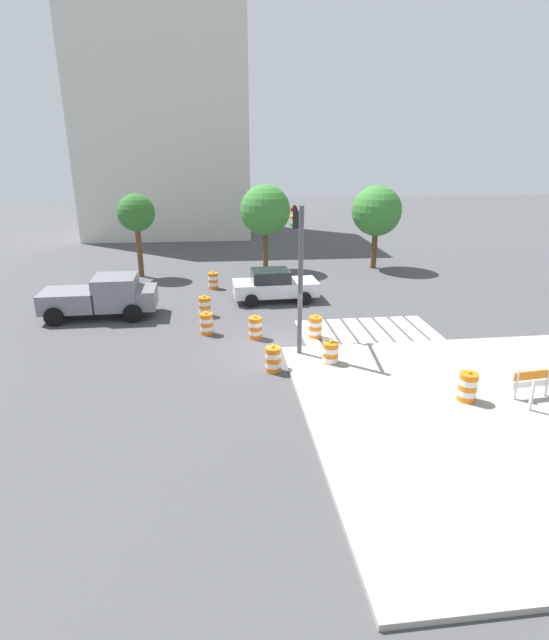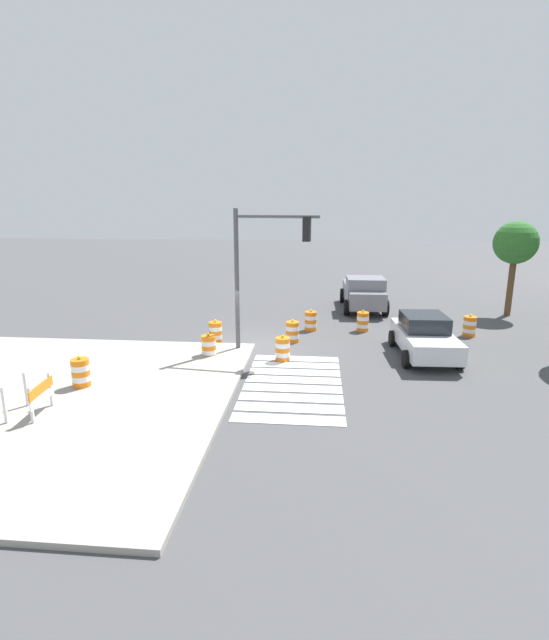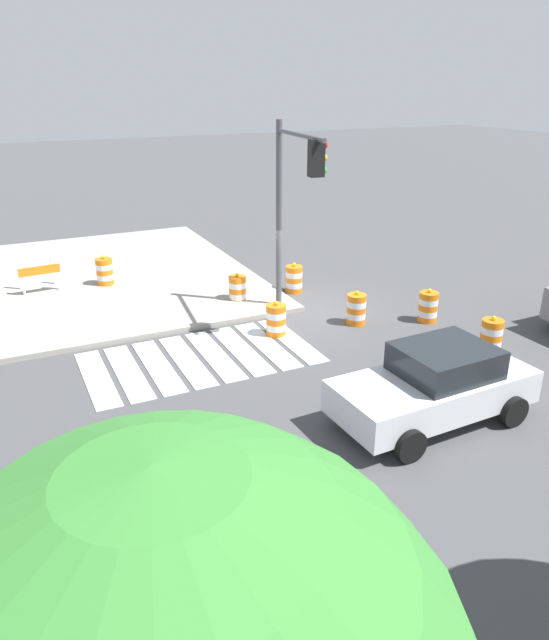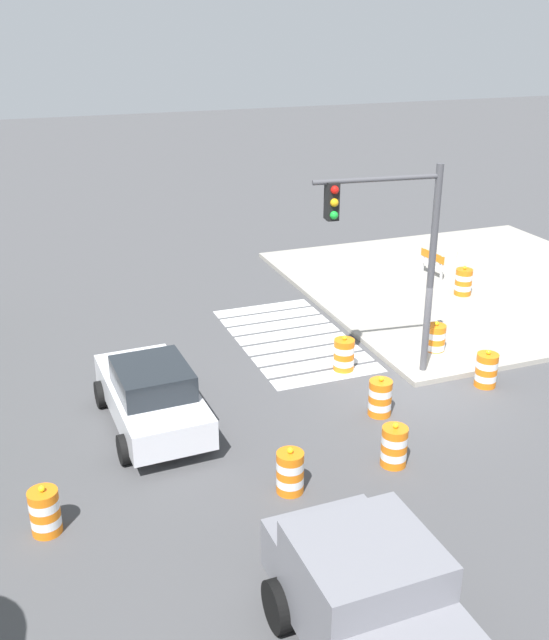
{
  "view_description": "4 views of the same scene",
  "coord_description": "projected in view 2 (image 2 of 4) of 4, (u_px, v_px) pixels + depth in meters",
  "views": [
    {
      "loc": [
        -2.43,
        -17.77,
        7.59
      ],
      "look_at": [
        -0.08,
        1.6,
        0.73
      ],
      "focal_mm": 27.88,
      "sensor_mm": 36.0,
      "label": 1
    },
    {
      "loc": [
        18.45,
        2.53,
        5.79
      ],
      "look_at": [
        2.34,
        1.04,
        1.77
      ],
      "focal_mm": 26.21,
      "sensor_mm": 36.0,
      "label": 2
    },
    {
      "loc": [
        8.28,
        15.23,
        6.71
      ],
      "look_at": [
        2.35,
        2.77,
        1.13
      ],
      "focal_mm": 33.67,
      "sensor_mm": 36.0,
      "label": 3
    },
    {
      "loc": [
        -14.58,
        9.42,
        8.93
      ],
      "look_at": [
        1.55,
        3.3,
        1.79
      ],
      "focal_mm": 41.37,
      "sensor_mm": 36.0,
      "label": 4
    }
  ],
  "objects": [
    {
      "name": "ground_plane",
      "position": [
        255.0,
        347.0,
        19.45
      ],
      "size": [
        120.0,
        120.0,
        0.0
      ],
      "primitive_type": "plane",
      "color": "#474749"
    },
    {
      "name": "sidewalk_corner",
      "position": [
        33.0,
        398.0,
        14.17
      ],
      "size": [
        12.0,
        12.0,
        0.15
      ],
      "primitive_type": "cube",
      "color": "#9E998E",
      "rests_on": "ground"
    },
    {
      "name": "crosswalk_stripes",
      "position": [
        293.0,
        384.0,
        15.43
      ],
      "size": [
        5.85,
        3.2,
        0.02
      ],
      "color": "silver",
      "rests_on": "ground"
    },
    {
      "name": "sports_car",
      "position": [
        424.0,
        336.0,
        18.14
      ],
      "size": [
        4.36,
        2.26,
        1.63
      ],
      "color": "silver",
      "rests_on": "ground"
    },
    {
      "name": "pickup_truck",
      "position": [
        364.0,
        293.0,
        26.14
      ],
      "size": [
        5.18,
        2.4,
        1.92
      ],
      "color": "slate",
      "rests_on": "ground"
    },
    {
      "name": "traffic_barrel_near_corner",
      "position": [
        363.0,
        322.0,
        21.84
      ],
      "size": [
        0.56,
        0.56,
        1.02
      ],
      "color": "orange",
      "rests_on": "ground"
    },
    {
      "name": "traffic_barrel_crosswalk_end",
      "position": [
        292.0,
        332.0,
        20.07
      ],
      "size": [
        0.56,
        0.56,
        1.02
      ],
      "color": "orange",
      "rests_on": "ground"
    },
    {
      "name": "traffic_barrel_median_near",
      "position": [
        283.0,
        349.0,
        17.69
      ],
      "size": [
        0.56,
        0.56,
        1.02
      ],
      "color": "orange",
      "rests_on": "ground"
    },
    {
      "name": "traffic_barrel_median_far",
      "position": [
        311.0,
        321.0,
        21.96
      ],
      "size": [
        0.56,
        0.56,
        1.02
      ],
      "color": "orange",
      "rests_on": "ground"
    },
    {
      "name": "traffic_barrel_far_curb",
      "position": [
        469.0,
        326.0,
        21.01
      ],
      "size": [
        0.56,
        0.56,
        1.02
      ],
      "color": "orange",
      "rests_on": "ground"
    },
    {
      "name": "traffic_barrel_lane_center",
      "position": [
        216.0,
        332.0,
        20.02
      ],
      "size": [
        0.56,
        0.56,
        1.02
      ],
      "color": "orange",
      "rests_on": "ground"
    },
    {
      "name": "traffic_barrel_opposite_curb",
      "position": [
        209.0,
        347.0,
        17.96
      ],
      "size": [
        0.56,
        0.56,
        1.02
      ],
      "color": "orange",
      "rests_on": "ground"
    },
    {
      "name": "traffic_barrel_on_sidewalk",
      "position": [
        81.0,
        373.0,
        14.8
      ],
      "size": [
        0.56,
        0.56,
        1.02
      ],
      "color": "orange",
      "rests_on": "sidewalk_corner"
    },
    {
      "name": "construction_barricade",
      "position": [
        36.0,
        395.0,
        12.79
      ],
      "size": [
        1.3,
        0.89,
        1.0
      ],
      "color": "silver",
      "rests_on": "sidewalk_corner"
    },
    {
      "name": "traffic_light_pole",
      "position": [
        265.0,
        255.0,
        17.78
      ],
      "size": [
        0.59,
        3.28,
        5.5
      ],
      "color": "#4C4C51",
      "rests_on": "sidewalk_corner"
    },
    {
      "name": "street_tree_streetside_mid",
      "position": [
        516.0,
        244.0,
        24.14
      ],
      "size": [
        2.21,
        2.21,
        4.97
      ],
      "color": "brown",
      "rests_on": "ground"
    }
  ]
}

